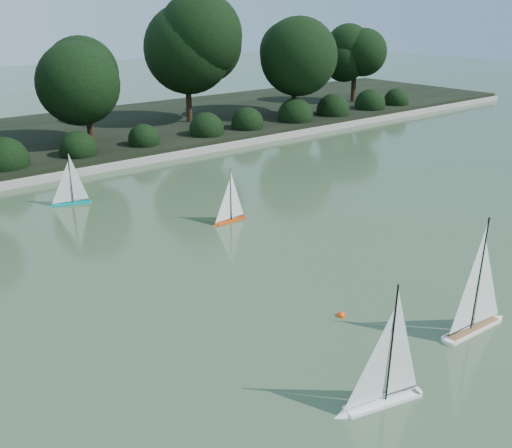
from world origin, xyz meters
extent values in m
plane|color=#314529|center=(0.00, 0.00, 0.00)|extent=(80.00, 80.00, 0.00)
cube|color=gray|center=(0.00, 9.00, 0.09)|extent=(40.00, 0.35, 0.18)
cube|color=black|center=(0.00, 13.00, 0.15)|extent=(40.00, 8.00, 0.30)
cylinder|color=black|center=(1.00, 11.40, 0.63)|extent=(0.20, 0.20, 1.26)
sphere|color=black|center=(1.00, 11.40, 2.21)|extent=(2.10, 2.10, 2.10)
cylinder|color=black|center=(5.00, 12.10, 0.86)|extent=(0.20, 0.20, 1.73)
sphere|color=black|center=(5.00, 12.10, 2.99)|extent=(2.80, 2.80, 2.80)
cylinder|color=black|center=(9.00, 11.00, 0.74)|extent=(0.20, 0.20, 1.48)
sphere|color=black|center=(9.00, 11.00, 2.61)|extent=(2.52, 2.52, 2.52)
cylinder|color=black|center=(13.00, 11.60, 0.70)|extent=(0.20, 0.20, 1.40)
sphere|color=black|center=(13.00, 11.60, 2.41)|extent=(2.24, 2.24, 2.24)
sphere|color=black|center=(-2.00, 9.90, 0.45)|extent=(1.10, 1.10, 1.10)
sphere|color=black|center=(0.00, 9.90, 0.45)|extent=(1.10, 1.10, 1.10)
sphere|color=black|center=(2.00, 9.90, 0.45)|extent=(1.10, 1.10, 1.10)
sphere|color=black|center=(4.00, 9.90, 0.45)|extent=(1.10, 1.10, 1.10)
sphere|color=black|center=(6.00, 9.90, 0.45)|extent=(1.10, 1.10, 1.10)
sphere|color=black|center=(8.00, 9.90, 0.45)|extent=(1.10, 1.10, 1.10)
sphere|color=black|center=(10.00, 9.90, 0.45)|extent=(1.10, 1.10, 1.10)
sphere|color=black|center=(12.00, 9.90, 0.45)|extent=(1.10, 1.10, 1.10)
sphere|color=black|center=(14.00, 9.90, 0.45)|extent=(1.10, 1.10, 1.10)
cube|color=white|center=(-1.49, -1.98, 0.05)|extent=(0.94, 0.42, 0.09)
cone|color=white|center=(-2.01, -1.84, 0.05)|extent=(0.23, 0.23, 0.19)
cylinder|color=white|center=(-1.04, -2.10, 0.05)|extent=(0.14, 0.14, 0.09)
cylinder|color=black|center=(-1.44, -1.99, 0.81)|extent=(0.02, 0.02, 1.44)
cylinder|color=black|center=(-1.24, -2.04, 0.15)|extent=(0.42, 0.12, 0.01)
cube|color=white|center=(0.68, -1.76, 0.05)|extent=(1.06, 0.28, 0.10)
cone|color=white|center=(1.28, -1.80, 0.05)|extent=(0.22, 0.22, 0.21)
cylinder|color=white|center=(0.16, -1.73, 0.05)|extent=(0.13, 0.13, 0.10)
cube|color=olive|center=(0.68, -1.76, 0.11)|extent=(0.97, 0.22, 0.01)
cylinder|color=black|center=(0.63, -1.76, 0.91)|extent=(0.02, 0.02, 1.62)
cylinder|color=black|center=(0.40, -1.74, 0.17)|extent=(0.48, 0.05, 0.02)
cube|color=#D5430C|center=(0.61, 3.72, 0.03)|extent=(0.70, 0.15, 0.07)
cone|color=#D5430C|center=(0.21, 3.71, 0.03)|extent=(0.14, 0.14, 0.14)
cylinder|color=#D5430C|center=(0.96, 3.72, 0.03)|extent=(0.08, 0.08, 0.07)
cylinder|color=black|center=(0.64, 3.72, 0.61)|extent=(0.01, 0.01, 1.08)
cylinder|color=black|center=(0.80, 3.72, 0.11)|extent=(0.32, 0.01, 0.01)
cube|color=#009692|center=(-1.51, 6.82, 0.04)|extent=(0.77, 0.38, 0.08)
cone|color=#009692|center=(-1.93, 6.96, 0.04)|extent=(0.19, 0.19, 0.15)
cylinder|color=#009692|center=(-1.14, 6.71, 0.04)|extent=(0.11, 0.11, 0.08)
cylinder|color=black|center=(-1.47, 6.81, 0.67)|extent=(0.02, 0.02, 1.18)
cylinder|color=black|center=(-1.31, 6.76, 0.12)|extent=(0.34, 0.12, 0.01)
sphere|color=#F23F0C|center=(-0.42, -0.36, 0.00)|extent=(0.13, 0.13, 0.13)
camera|label=1|loc=(-5.86, -5.16, 4.15)|focal=40.00mm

